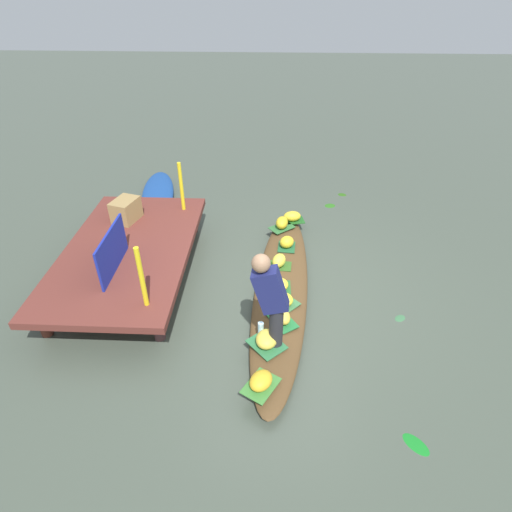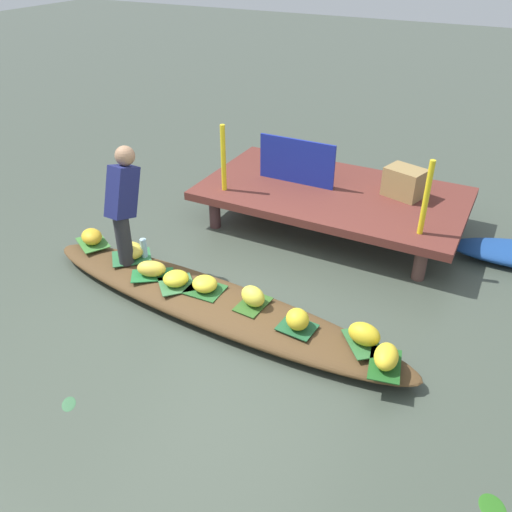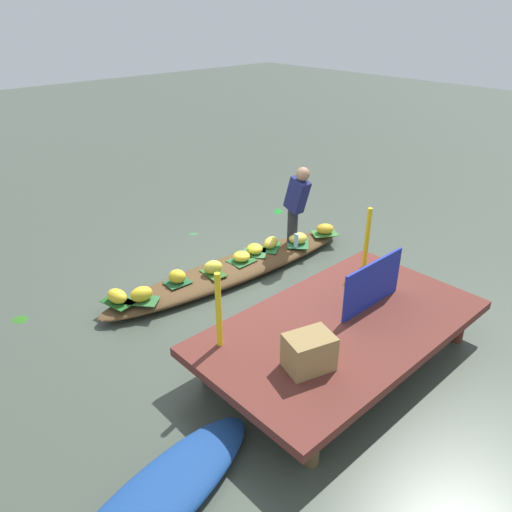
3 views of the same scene
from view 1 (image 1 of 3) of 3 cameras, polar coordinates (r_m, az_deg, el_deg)
The scene contains 32 objects.
canal_water at distance 5.97m, azimuth 3.42°, elevation -5.35°, with size 40.00×40.00×0.00m, color #424C40.
dock_platform at distance 6.37m, azimuth -17.00°, elevation 0.60°, with size 3.20×1.80×0.48m.
vendor_boat at distance 5.91m, azimuth 3.45°, elevation -4.60°, with size 4.17×0.73×0.20m, color brown.
moored_boat at distance 8.65m, azimuth -13.18°, elevation 8.23°, with size 2.10×0.61×0.20m, color navy.
leaf_mat_0 at distance 4.62m, azimuth 0.67°, elevation -17.20°, with size 0.40×0.29×0.01m, color #3D7E35.
banana_bunch_0 at distance 4.56m, azimuth 0.68°, elevation -16.59°, with size 0.28×0.22×0.16m, color gold.
leaf_mat_1 at distance 5.76m, azimuth 3.19°, elevation -4.44°, with size 0.35×0.31×0.01m, color #28612B.
banana_bunch_1 at distance 5.71m, azimuth 3.22°, elevation -3.90°, with size 0.25×0.24×0.14m, color yellow.
leaf_mat_2 at distance 6.18m, azimuth 3.11°, elevation -1.34°, with size 0.37×0.24×0.01m, color #325E22.
banana_bunch_2 at distance 6.12m, azimuth 3.14°, elevation -0.63°, with size 0.26×0.18×0.19m, color yellow.
leaf_mat_3 at distance 7.09m, azimuth 3.52°, elevation 3.89°, with size 0.40×0.26×0.01m, color #2E6633.
banana_bunch_3 at distance 7.05m, azimuth 3.55°, elevation 4.55°, with size 0.29×0.20×0.19m, color gold.
leaf_mat_4 at distance 6.60m, azimuth 4.18°, elevation 1.25°, with size 0.32×0.26×0.01m, color #205831.
banana_bunch_4 at distance 6.55m, azimuth 4.21°, elevation 1.91°, with size 0.23×0.20×0.18m, color yellow.
leaf_mat_5 at distance 5.29m, azimuth 3.52°, elevation -8.70°, with size 0.42×0.24×0.01m, color #227138.
banana_bunch_5 at distance 5.24m, azimuth 3.55°, elevation -8.07°, with size 0.30×0.18×0.16m, color yellow.
leaf_mat_6 at distance 5.00m, azimuth 1.44°, elevation -11.90°, with size 0.41×0.32×0.01m, color #2D7040.
banana_bunch_6 at distance 4.94m, azimuth 1.46°, elevation -11.23°, with size 0.29×0.25×0.17m, color yellow.
leaf_mat_7 at distance 5.53m, azimuth 3.75°, elevation -6.46°, with size 0.33×0.33×0.01m, color #3B7342.
banana_bunch_7 at distance 5.48m, azimuth 3.77°, elevation -5.91°, with size 0.24×0.26×0.14m, color yellow.
leaf_mat_8 at distance 7.31m, azimuth 4.91°, elevation 4.83°, with size 0.41×0.25×0.01m, color #1D561F.
banana_bunch_8 at distance 7.27m, azimuth 4.94°, elevation 5.41°, with size 0.29×0.20×0.17m, color yellow.
vendor_person at distance 4.54m, azimuth 2.01°, elevation -5.61°, with size 0.21×0.43×1.24m.
water_bottle at distance 5.01m, azimuth 0.65°, elevation -10.02°, with size 0.07×0.07×0.22m, color #A9D4EC.
market_banner at distance 5.80m, azimuth -18.96°, elevation 0.65°, with size 1.00×0.03×0.57m, color #19299A.
railing_post_west at distance 5.00m, azimuth -15.29°, elevation -2.82°, with size 0.06×0.06×0.82m, color yellow.
railing_post_east at distance 6.99m, azimuth -10.11°, elevation 9.26°, with size 0.06×0.06×0.82m, color yellow.
produce_crate at distance 6.98m, azimuth -17.27°, elevation 5.98°, with size 0.44×0.32×0.35m, color #9A7C4A.
drifting_plant_0 at distance 8.32m, azimuth 10.02°, elevation 6.76°, with size 0.21×0.17×0.01m, color #29671B.
drifting_plant_1 at distance 5.92m, azimuth 18.99°, elevation -7.99°, with size 0.16×0.11×0.01m, color #376841.
drifting_plant_2 at distance 4.75m, azimuth 20.92°, elevation -22.80°, with size 0.29×0.15×0.01m, color #157922.
drifting_plant_3 at distance 8.79m, azimuth 11.62°, elevation 8.18°, with size 0.17×0.14×0.01m, color #295A16.
Camera 1 is at (-4.56, 0.15, 3.85)m, focal length 29.43 mm.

